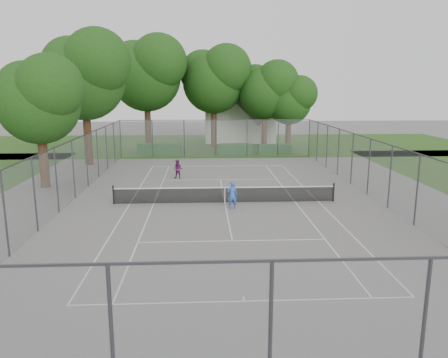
{
  "coord_description": "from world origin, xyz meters",
  "views": [
    {
      "loc": [
        -1.26,
        -24.48,
        6.65
      ],
      "look_at": [
        0.0,
        1.0,
        1.2
      ],
      "focal_mm": 35.0,
      "sensor_mm": 36.0,
      "label": 1
    }
  ],
  "objects_px": {
    "girl_player": "(232,195)",
    "house": "(239,107)",
    "tennis_net": "(225,194)",
    "woman_player": "(178,169)"
  },
  "relations": [
    {
      "from": "tennis_net",
      "to": "woman_player",
      "type": "relative_size",
      "value": 9.17
    },
    {
      "from": "girl_player",
      "to": "house",
      "type": "bearing_deg",
      "value": -101.34
    },
    {
      "from": "tennis_net",
      "to": "woman_player",
      "type": "distance_m",
      "value": 7.54
    },
    {
      "from": "girl_player",
      "to": "woman_player",
      "type": "xyz_separation_m",
      "value": [
        -3.42,
        8.08,
        -0.07
      ]
    },
    {
      "from": "house",
      "to": "woman_player",
      "type": "height_order",
      "value": "house"
    },
    {
      "from": "house",
      "to": "woman_player",
      "type": "distance_m",
      "value": 23.48
    },
    {
      "from": "tennis_net",
      "to": "woman_player",
      "type": "height_order",
      "value": "woman_player"
    },
    {
      "from": "tennis_net",
      "to": "girl_player",
      "type": "distance_m",
      "value": 1.27
    },
    {
      "from": "tennis_net",
      "to": "house",
      "type": "height_order",
      "value": "house"
    },
    {
      "from": "tennis_net",
      "to": "house",
      "type": "bearing_deg",
      "value": 83.74
    }
  ]
}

